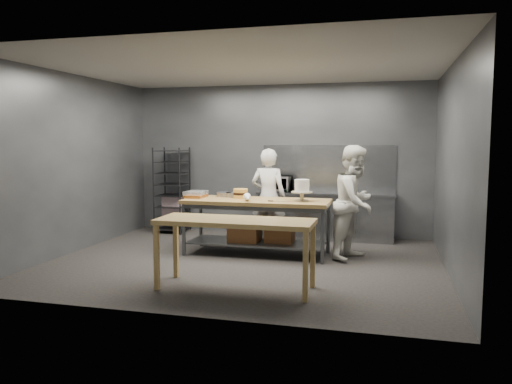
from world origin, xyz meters
TOP-DOWN VIEW (x-y plane):
  - ground at (0.00, 0.00)m, footprint 6.00×6.00m
  - back_wall at (0.00, 2.50)m, footprint 6.00×0.04m
  - work_table at (0.07, 0.55)m, footprint 2.40×0.90m
  - near_counter at (0.27, -1.39)m, footprint 2.00×0.70m
  - back_counter at (1.00, 2.18)m, footprint 2.60×0.60m
  - splashback_panel at (1.00, 2.48)m, footprint 2.60×0.02m
  - speed_rack at (-2.15, 2.10)m, footprint 0.63×0.68m
  - chef_behind at (0.08, 1.29)m, footprint 0.67×0.47m
  - chef_right at (1.64, 0.68)m, footprint 0.99×1.09m
  - microwave at (0.05, 2.18)m, footprint 0.54×0.37m
  - frosted_cake_stand at (0.81, 0.51)m, footprint 0.34×0.34m
  - layer_cake at (-0.26, 0.66)m, footprint 0.24×0.24m
  - cake_pans at (-0.68, 0.79)m, footprint 0.88×0.40m
  - piping_bag at (-0.02, 0.24)m, footprint 0.24×0.40m
  - offset_spatula at (0.42, 0.36)m, footprint 0.36×0.02m
  - pastry_clamshells at (-1.03, 0.58)m, footprint 0.32×0.40m

SIDE VIEW (x-z plane):
  - ground at x=0.00m, z-range 0.00..0.00m
  - back_counter at x=1.00m, z-range 0.00..0.90m
  - work_table at x=0.07m, z-range 0.11..1.03m
  - near_counter at x=0.27m, z-range 0.36..1.26m
  - speed_rack at x=-2.15m, z-range -0.02..1.73m
  - chef_behind at x=0.08m, z-range 0.00..1.75m
  - chef_right at x=1.64m, z-range 0.00..1.82m
  - offset_spatula at x=0.42m, z-range 0.92..0.93m
  - cake_pans at x=-0.68m, z-range 0.92..1.00m
  - pastry_clamshells at x=-1.03m, z-range 0.92..1.03m
  - piping_bag at x=-0.02m, z-range 0.92..1.04m
  - layer_cake at x=-0.26m, z-range 0.92..1.08m
  - microwave at x=0.05m, z-range 0.90..1.20m
  - frosted_cake_stand at x=0.81m, z-range 0.96..1.31m
  - splashback_panel at x=1.00m, z-range 0.90..1.80m
  - back_wall at x=0.00m, z-range 0.00..3.00m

